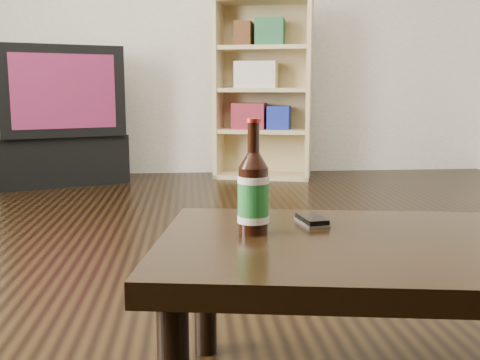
{
  "coord_description": "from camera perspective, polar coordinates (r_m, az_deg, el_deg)",
  "views": [
    {
      "loc": [
        -0.07,
        -1.76,
        0.71
      ],
      "look_at": [
        0.05,
        -0.53,
        0.51
      ],
      "focal_mm": 42.0,
      "sensor_mm": 36.0,
      "label": 1
    }
  ],
  "objects": [
    {
      "name": "beer_bottle",
      "position": [
        1.26,
        1.36,
        -1.38
      ],
      "size": [
        0.08,
        0.08,
        0.26
      ],
      "rotation": [
        0.0,
        0.0,
        -0.15
      ],
      "color": "black",
      "rests_on": "coffee_table"
    },
    {
      "name": "coffee_table",
      "position": [
        1.28,
        15.35,
        -8.15
      ],
      "size": [
        1.11,
        0.75,
        0.39
      ],
      "rotation": [
        0.0,
        0.0,
        -0.16
      ],
      "color": "black",
      "rests_on": "floor"
    },
    {
      "name": "tv_stand",
      "position": [
        4.44,
        -17.68,
        2.03
      ],
      "size": [
        1.02,
        0.76,
        0.37
      ],
      "primitive_type": "cube",
      "rotation": [
        0.0,
        0.0,
        0.37
      ],
      "color": "black",
      "rests_on": "floor"
    },
    {
      "name": "tv",
      "position": [
        4.41,
        -18.0,
        8.57
      ],
      "size": [
        1.0,
        0.81,
        0.65
      ],
      "rotation": [
        0.0,
        0.0,
        0.37
      ],
      "color": "black",
      "rests_on": "tv_stand"
    },
    {
      "name": "bookshelf",
      "position": [
        4.51,
        2.31,
        9.49
      ],
      "size": [
        0.81,
        0.53,
        1.4
      ],
      "rotation": [
        0.0,
        0.0,
        -0.26
      ],
      "color": "tan",
      "rests_on": "floor"
    },
    {
      "name": "floor",
      "position": [
        1.9,
        -2.89,
        -12.85
      ],
      "size": [
        5.0,
        6.0,
        0.01
      ],
      "primitive_type": "cube",
      "color": "black",
      "rests_on": "ground"
    },
    {
      "name": "wall_back",
      "position": [
        4.81,
        -4.6,
        16.9
      ],
      "size": [
        5.0,
        0.02,
        2.7
      ],
      "primitive_type": "cube",
      "color": "beige",
      "rests_on": "ground"
    },
    {
      "name": "phone",
      "position": [
        1.38,
        7.32,
        -4.09
      ],
      "size": [
        0.07,
        0.11,
        0.02
      ],
      "rotation": [
        0.0,
        0.0,
        0.17
      ],
      "color": "silver",
      "rests_on": "coffee_table"
    }
  ]
}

